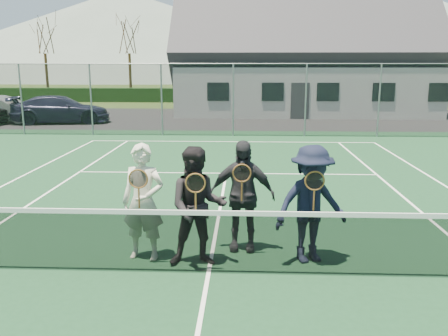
{
  "coord_description": "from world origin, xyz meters",
  "views": [
    {
      "loc": [
        0.51,
        -6.35,
        2.97
      ],
      "look_at": [
        0.16,
        1.5,
        1.25
      ],
      "focal_mm": 38.0,
      "sensor_mm": 36.0,
      "label": 1
    }
  ],
  "objects_px": {
    "tennis_net": "(208,239)",
    "player_c": "(242,195)",
    "car_c": "(61,110)",
    "player_b": "(198,207)",
    "car_b": "(2,110)",
    "clubhouse": "(302,48)",
    "player_d": "(311,204)",
    "player_a": "(143,202)"
  },
  "relations": [
    {
      "from": "car_c",
      "to": "player_a",
      "type": "bearing_deg",
      "value": -165.43
    },
    {
      "from": "tennis_net",
      "to": "player_d",
      "type": "bearing_deg",
      "value": 19.07
    },
    {
      "from": "tennis_net",
      "to": "player_b",
      "type": "xyz_separation_m",
      "value": [
        -0.18,
        0.31,
        0.38
      ]
    },
    {
      "from": "player_a",
      "to": "player_c",
      "type": "height_order",
      "value": "same"
    },
    {
      "from": "player_a",
      "to": "clubhouse",
      "type": "bearing_deg",
      "value": 77.9
    },
    {
      "from": "player_a",
      "to": "player_c",
      "type": "relative_size",
      "value": 1.0
    },
    {
      "from": "player_b",
      "to": "player_c",
      "type": "distance_m",
      "value": 0.91
    },
    {
      "from": "car_b",
      "to": "car_c",
      "type": "xyz_separation_m",
      "value": [
        3.12,
        -0.07,
        0.02
      ]
    },
    {
      "from": "tennis_net",
      "to": "player_a",
      "type": "relative_size",
      "value": 6.49
    },
    {
      "from": "car_b",
      "to": "player_d",
      "type": "xyz_separation_m",
      "value": [
        13.59,
        -17.18,
        0.23
      ]
    },
    {
      "from": "car_c",
      "to": "player_d",
      "type": "height_order",
      "value": "player_d"
    },
    {
      "from": "car_c",
      "to": "player_c",
      "type": "xyz_separation_m",
      "value": [
        9.43,
        -16.67,
        0.21
      ]
    },
    {
      "from": "car_b",
      "to": "player_d",
      "type": "relative_size",
      "value": 2.31
    },
    {
      "from": "car_b",
      "to": "car_c",
      "type": "bearing_deg",
      "value": -89.27
    },
    {
      "from": "tennis_net",
      "to": "player_a",
      "type": "distance_m",
      "value": 1.22
    },
    {
      "from": "tennis_net",
      "to": "clubhouse",
      "type": "height_order",
      "value": "clubhouse"
    },
    {
      "from": "clubhouse",
      "to": "car_c",
      "type": "bearing_deg",
      "value": -153.85
    },
    {
      "from": "player_a",
      "to": "player_c",
      "type": "bearing_deg",
      "value": 16.23
    },
    {
      "from": "car_b",
      "to": "player_b",
      "type": "bearing_deg",
      "value": -143.53
    },
    {
      "from": "clubhouse",
      "to": "player_a",
      "type": "bearing_deg",
      "value": -102.1
    },
    {
      "from": "car_c",
      "to": "tennis_net",
      "type": "height_order",
      "value": "car_c"
    },
    {
      "from": "player_c",
      "to": "car_b",
      "type": "bearing_deg",
      "value": 126.86
    },
    {
      "from": "car_c",
      "to": "player_b",
      "type": "relative_size",
      "value": 2.7
    },
    {
      "from": "clubhouse",
      "to": "player_c",
      "type": "bearing_deg",
      "value": -98.72
    },
    {
      "from": "car_c",
      "to": "player_d",
      "type": "relative_size",
      "value": 2.7
    },
    {
      "from": "car_c",
      "to": "player_a",
      "type": "xyz_separation_m",
      "value": [
        7.94,
        -17.11,
        0.22
      ]
    },
    {
      "from": "player_a",
      "to": "player_d",
      "type": "relative_size",
      "value": 1.0
    },
    {
      "from": "player_b",
      "to": "player_d",
      "type": "xyz_separation_m",
      "value": [
        1.69,
        0.21,
        -0.0
      ]
    },
    {
      "from": "player_d",
      "to": "car_b",
      "type": "bearing_deg",
      "value": 128.35
    },
    {
      "from": "player_b",
      "to": "player_c",
      "type": "height_order",
      "value": "same"
    },
    {
      "from": "car_c",
      "to": "player_c",
      "type": "relative_size",
      "value": 2.7
    },
    {
      "from": "car_c",
      "to": "player_b",
      "type": "bearing_deg",
      "value": -163.4
    },
    {
      "from": "car_b",
      "to": "player_d",
      "type": "distance_m",
      "value": 21.91
    },
    {
      "from": "car_b",
      "to": "car_c",
      "type": "height_order",
      "value": "car_c"
    },
    {
      "from": "player_c",
      "to": "player_a",
      "type": "bearing_deg",
      "value": -163.77
    },
    {
      "from": "tennis_net",
      "to": "player_c",
      "type": "height_order",
      "value": "player_c"
    },
    {
      "from": "car_b",
      "to": "tennis_net",
      "type": "height_order",
      "value": "car_b"
    },
    {
      "from": "tennis_net",
      "to": "player_b",
      "type": "bearing_deg",
      "value": 119.76
    },
    {
      "from": "player_b",
      "to": "player_c",
      "type": "xyz_separation_m",
      "value": [
        0.64,
        0.65,
        0.0
      ]
    },
    {
      "from": "car_b",
      "to": "player_b",
      "type": "distance_m",
      "value": 21.08
    },
    {
      "from": "tennis_net",
      "to": "clubhouse",
      "type": "relative_size",
      "value": 0.75
    },
    {
      "from": "player_a",
      "to": "player_d",
      "type": "distance_m",
      "value": 2.54
    }
  ]
}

